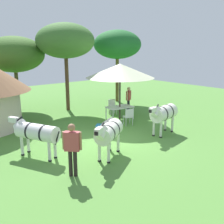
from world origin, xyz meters
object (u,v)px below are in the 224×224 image
Objects in this scene: guest_beside_umbrella at (129,97)px; shade_umbrella at (120,71)px; zebra_by_umbrella at (109,132)px; acacia_tree_right_background at (14,54)px; acacia_tree_behind_hut at (65,41)px; striped_lounge_chair at (104,125)px; patio_chair_west_end at (129,116)px; standing_watcher at (72,145)px; acacia_tree_far_lawn at (117,45)px; patio_chair_near_lawn at (112,106)px; zebra_toward_hut at (36,132)px; zebra_nearest_camera at (163,114)px; patio_dining_table at (120,108)px.

shade_umbrella is at bearing 0.99° from guest_beside_umbrella.
zebra_by_umbrella is 0.40× the size of acacia_tree_right_background.
acacia_tree_behind_hut is at bearing -50.40° from zebra_by_umbrella.
striped_lounge_chair is at bearing -99.57° from acacia_tree_behind_hut.
standing_watcher is (-5.16, -2.87, 0.53)m from patio_chair_west_end.
guest_beside_umbrella is 0.31× the size of acacia_tree_far_lawn.
shade_umbrella reaches higher than standing_watcher.
patio_chair_near_lawn is at bearing -60.58° from acacia_tree_behind_hut.
standing_watcher is at bearing -101.57° from acacia_tree_right_background.
patio_chair_near_lawn is at bearing 1.12° from zebra_toward_hut.
guest_beside_umbrella is at bearing -46.84° from acacia_tree_right_background.
patio_chair_near_lawn is 3.17m from striped_lounge_chair.
acacia_tree_behind_hut reaches higher than acacia_tree_far_lawn.
acacia_tree_far_lawn is at bearing 50.70° from shade_umbrella.
acacia_tree_behind_hut reaches higher than zebra_nearest_camera.
zebra_nearest_camera is 1.12× the size of zebra_by_umbrella.
patio_dining_table reaches higher than striped_lounge_chair.
patio_dining_table is 0.85× the size of zebra_by_umbrella.
shade_umbrella reaches higher than patio_chair_west_end.
acacia_tree_behind_hut is (2.71, 7.54, 3.41)m from zebra_by_umbrella.
zebra_nearest_camera is 10.29m from acacia_tree_right_background.
zebra_by_umbrella reaches higher than patio_dining_table.
patio_chair_near_lawn is 2.54m from patio_chair_west_end.
acacia_tree_right_background is at bearing 161.63° from acacia_tree_far_lawn.
zebra_toward_hut reaches higher than patio_dining_table.
acacia_tree_far_lawn reaches higher than zebra_nearest_camera.
acacia_tree_behind_hut is 1.17× the size of acacia_tree_right_background.
patio_chair_near_lawn is 1.00× the size of patio_chair_west_end.
acacia_tree_far_lawn is (9.02, 5.80, 3.21)m from zebra_toward_hut.
acacia_tree_far_lawn reaches higher than guest_beside_umbrella.
zebra_by_umbrella is (-3.35, -2.45, 0.44)m from patio_chair_west_end.
acacia_tree_behind_hut is at bearing -179.70° from acacia_tree_far_lawn.
standing_watcher is 1.86m from zebra_by_umbrella.
shade_umbrella is 2.09m from patio_dining_table.
striped_lounge_chair is 0.20× the size of acacia_tree_right_background.
patio_chair_near_lawn is at bearing -71.85° from zebra_by_umbrella.
patio_dining_table is 1.77× the size of patio_chair_west_end.
patio_chair_near_lawn is 7.03m from acacia_tree_right_background.
acacia_tree_far_lawn is at bearing -34.76° from zebra_nearest_camera.
acacia_tree_right_background is at bearing -32.32° from zebra_by_umbrella.
guest_beside_umbrella is 0.29× the size of acacia_tree_behind_hut.
acacia_tree_far_lawn is (4.28, 0.02, -0.21)m from acacia_tree_behind_hut.
acacia_tree_far_lawn reaches higher than zebra_toward_hut.
zebra_nearest_camera is at bearing 102.76° from patio_chair_near_lawn.
guest_beside_umbrella is 7.78m from zebra_toward_hut.
patio_chair_near_lawn is 0.52× the size of standing_watcher.
acacia_tree_behind_hut is at bearing -2.33° from zebra_nearest_camera.
zebra_nearest_camera reaches higher than patio_chair_west_end.
patio_chair_west_end is 0.19× the size of acacia_tree_right_background.
zebra_toward_hut is (-2.03, 1.76, -0.01)m from zebra_by_umbrella.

